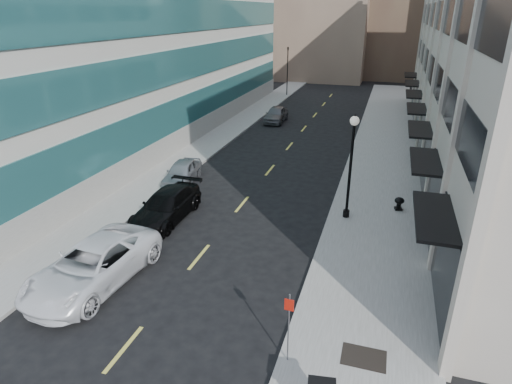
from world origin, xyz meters
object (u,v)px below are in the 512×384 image
Objects in this scene: car_grey_sedan at (276,114)px; lamppost at (351,159)px; traffic_signal at (288,50)px; sign_post at (289,319)px; car_black_pickup at (166,206)px; car_silver_sedan at (182,172)px; urn_planter at (399,202)px; car_white_van at (93,265)px.

lamppost is at bearing -66.56° from car_grey_sedan.
traffic_signal is 46.46m from sign_post.
car_silver_sedan is (-1.60, 5.09, -0.06)m from car_black_pickup.
traffic_signal reaches higher than car_black_pickup.
lamppost is at bearing -146.84° from urn_planter.
car_grey_sedan is at bearing 90.86° from car_black_pickup.
traffic_signal is at bearing 108.50° from lamppost.
car_silver_sedan is 0.75× the size of lamppost.
urn_planter is at bearing -58.19° from car_grey_sedan.
car_white_van is at bearing 169.76° from sign_post.
car_white_van is at bearing -88.41° from car_silver_sedan.
sign_post reaches higher than car_white_van.
car_white_van is 15.92m from urn_planter.
urn_planter is (3.30, 12.60, -1.16)m from sign_post.
traffic_signal is at bearing 94.42° from car_black_pickup.
car_silver_sedan is 13.41m from urn_planter.
car_silver_sedan is at bearing 168.11° from lamppost.
car_silver_sedan is 17.73m from car_grey_sedan.
lamppost reaches higher than urn_planter.
traffic_signal is 9.70× the size of urn_planter.
lamppost is at bearing 89.12° from sign_post.
urn_planter is at bearing -66.49° from traffic_signal.
car_grey_sedan is (0.00, 22.74, -0.00)m from car_black_pickup.
car_silver_sedan is at bearing 130.04° from sign_post.
lamppost is at bearing -71.50° from traffic_signal.
car_black_pickup is 9.92m from lamppost.
lamppost is (10.73, -2.26, 2.70)m from car_silver_sedan.
lamppost reaches higher than car_silver_sedan.
car_white_van is at bearing -91.19° from car_grey_sedan.
sign_post is (-0.63, -10.86, -1.67)m from lamppost.
car_black_pickup is at bearing -79.07° from car_silver_sedan.
car_white_van is 6.12m from car_black_pickup.
car_white_van is 1.18× the size of car_black_pickup.
urn_planter is at bearing 22.03° from car_black_pickup.
car_black_pickup is (2.30, -36.98, -4.95)m from traffic_signal.
car_silver_sedan is 1.68× the size of sign_post.
sign_post is (10.10, -13.11, 1.03)m from car_silver_sedan.
traffic_signal is at bearing 105.93° from sign_post.
traffic_signal reaches higher than car_silver_sedan.
car_grey_sedan is (1.60, 17.66, 0.06)m from car_silver_sedan.
car_black_pickup reaches higher than urn_planter.
traffic_signal reaches higher than car_grey_sedan.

